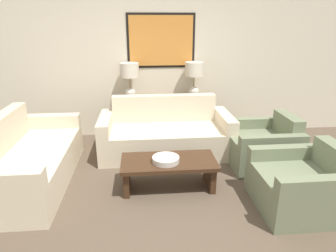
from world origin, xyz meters
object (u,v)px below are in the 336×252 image
object	(u,v)px
table_lamp_right	(194,74)
armchair_near_back_wall	(263,146)
coffee_table	(169,167)
decorative_bowl	(166,159)
table_lamp_left	(130,75)
couch_by_side	(28,162)
console_table	(162,118)
armchair_near_camera	(302,185)
couch_by_back_wall	(166,135)

from	to	relation	value
table_lamp_right	armchair_near_back_wall	distance (m)	1.73
coffee_table	decorative_bowl	bearing A→B (deg)	-131.59
table_lamp_left	couch_by_side	bearing A→B (deg)	-131.25
console_table	table_lamp_right	world-z (taller)	table_lamp_right
decorative_bowl	armchair_near_back_wall	bearing A→B (deg)	22.14
table_lamp_right	armchair_near_camera	bearing A→B (deg)	-70.54
armchair_near_camera	couch_by_side	bearing A→B (deg)	165.08
table_lamp_left	couch_by_back_wall	world-z (taller)	table_lamp_left
console_table	couch_by_back_wall	bearing A→B (deg)	-90.00
couch_by_back_wall	armchair_near_camera	xyz separation A→B (m)	(1.40, -1.66, -0.02)
armchair_near_camera	armchair_near_back_wall	bearing A→B (deg)	90.00
console_table	couch_by_side	distance (m)	2.39
table_lamp_right	armchair_near_camera	size ratio (longest dim) A/B	0.68
couch_by_side	coffee_table	distance (m)	1.84
couch_by_side	armchair_near_back_wall	xyz separation A→B (m)	(3.27, 0.25, -0.02)
decorative_bowl	table_lamp_right	bearing A→B (deg)	70.38
decorative_bowl	armchair_near_back_wall	distance (m)	1.62
table_lamp_left	coffee_table	bearing A→B (deg)	-74.39
couch_by_back_wall	armchair_near_back_wall	size ratio (longest dim) A/B	2.22
armchair_near_back_wall	decorative_bowl	bearing A→B (deg)	-157.86
coffee_table	console_table	bearing A→B (deg)	88.18
console_table	coffee_table	world-z (taller)	console_table
console_table	table_lamp_right	size ratio (longest dim) A/B	2.45
coffee_table	armchair_near_back_wall	world-z (taller)	armchair_near_back_wall
table_lamp_right	armchair_near_camera	world-z (taller)	table_lamp_right
coffee_table	couch_by_side	bearing A→B (deg)	170.36
console_table	armchair_near_camera	xyz separation A→B (m)	(1.40, -2.36, -0.09)
table_lamp_left	console_table	bearing A→B (deg)	0.00
couch_by_back_wall	couch_by_side	distance (m)	2.03
console_table	coffee_table	distance (m)	1.80
couch_by_side	coffee_table	size ratio (longest dim) A/B	1.73
decorative_bowl	console_table	bearing A→B (deg)	86.97
armchair_near_camera	console_table	bearing A→B (deg)	120.56
console_table	armchair_near_back_wall	distance (m)	1.87
armchair_near_back_wall	couch_by_back_wall	bearing A→B (deg)	158.98
table_lamp_left	coffee_table	world-z (taller)	table_lamp_left
coffee_table	armchair_near_camera	xyz separation A→B (m)	(1.45, -0.56, -0.01)
couch_by_back_wall	armchair_near_back_wall	bearing A→B (deg)	-21.02
console_table	couch_by_side	xyz separation A→B (m)	(-1.87, -1.49, -0.07)
table_lamp_right	couch_by_side	distance (m)	2.98
couch_by_side	armchair_near_back_wall	bearing A→B (deg)	4.45
coffee_table	decorative_bowl	distance (m)	0.15
couch_by_back_wall	decorative_bowl	distance (m)	1.15
couch_by_side	armchair_near_camera	xyz separation A→B (m)	(3.27, -0.87, -0.02)
table_lamp_left	couch_by_side	size ratio (longest dim) A/B	0.31
couch_by_side	armchair_near_camera	size ratio (longest dim) A/B	2.22
coffee_table	armchair_near_camera	world-z (taller)	armchair_near_camera
table_lamp_left	decorative_bowl	distance (m)	2.04
armchair_near_back_wall	table_lamp_left	bearing A→B (deg)	147.64
table_lamp_right	decorative_bowl	xyz separation A→B (m)	(-0.66, -1.85, -0.73)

